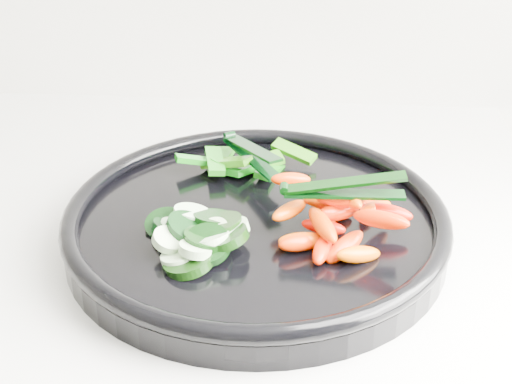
{
  "coord_description": "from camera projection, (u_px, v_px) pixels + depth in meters",
  "views": [
    {
      "loc": [
        0.75,
        1.04,
        1.32
      ],
      "look_at": [
        0.7,
        1.63,
        0.99
      ],
      "focal_mm": 50.0,
      "sensor_mm": 36.0,
      "label": 1
    }
  ],
  "objects": [
    {
      "name": "veggie_tray",
      "position": [
        256.0,
        223.0,
        0.7
      ],
      "size": [
        0.47,
        0.47,
        0.04
      ],
      "color": "black",
      "rests_on": "counter"
    },
    {
      "name": "cucumber_pile",
      "position": [
        194.0,
        233.0,
        0.66
      ],
      "size": [
        0.12,
        0.12,
        0.04
      ],
      "color": "black",
      "rests_on": "veggie_tray"
    },
    {
      "name": "tong_pepper",
      "position": [
        250.0,
        152.0,
        0.77
      ],
      "size": [
        0.07,
        0.1,
        0.02
      ],
      "color": "black",
      "rests_on": "pepper_pile"
    },
    {
      "name": "pepper_pile",
      "position": [
        241.0,
        163.0,
        0.78
      ],
      "size": [
        0.16,
        0.08,
        0.04
      ],
      "color": "#0C6C0A",
      "rests_on": "veggie_tray"
    },
    {
      "name": "tong_carrot",
      "position": [
        341.0,
        188.0,
        0.65
      ],
      "size": [
        0.11,
        0.02,
        0.02
      ],
      "color": "black",
      "rests_on": "carrot_pile"
    },
    {
      "name": "carrot_pile",
      "position": [
        337.0,
        220.0,
        0.66
      ],
      "size": [
        0.14,
        0.13,
        0.05
      ],
      "color": "#EB2800",
      "rests_on": "veggie_tray"
    }
  ]
}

